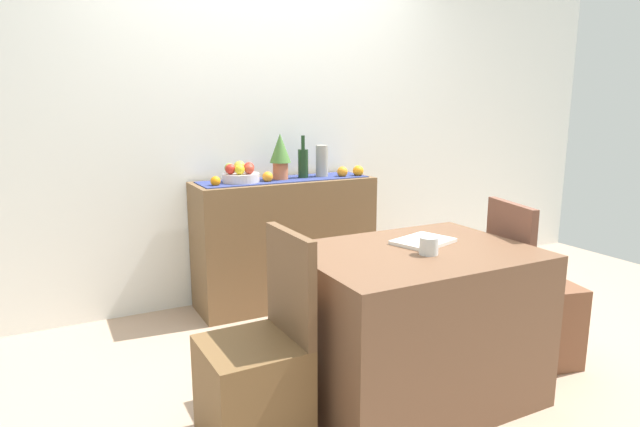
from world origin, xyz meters
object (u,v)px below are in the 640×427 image
sideboard_console (285,242)px  open_book (423,241)px  dining_table (413,324)px  chair_by_corner (531,315)px  wine_bottle (303,163)px  chair_near_window (256,383)px  coffee_cup (429,246)px  potted_plant (280,154)px  fruit_bowl (241,178)px  ceramic_vase (322,161)px

sideboard_console → open_book: sideboard_console is taller
sideboard_console → dining_table: bearing=-89.0°
chair_by_corner → wine_bottle: bearing=115.2°
chair_near_window → dining_table: bearing=-0.0°
dining_table → coffee_cup: size_ratio=12.58×
potted_plant → fruit_bowl: bearing=-180.0°
ceramic_vase → coffee_cup: (-0.26, -1.55, -0.22)m
wine_bottle → coffee_cup: 1.57m
chair_near_window → chair_by_corner: size_ratio=1.00×
ceramic_vase → dining_table: size_ratio=0.21×
potted_plant → coffee_cup: (0.06, -1.55, -0.29)m
ceramic_vase → open_book: bearing=-96.7°
sideboard_console → coffee_cup: 1.58m
wine_bottle → chair_near_window: 1.88m
open_book → chair_by_corner: chair_by_corner is taller
chair_near_window → ceramic_vase: bearing=53.7°
dining_table → open_book: bearing=38.5°
sideboard_console → chair_by_corner: 1.69m
coffee_cup → fruit_bowl: bearing=102.6°
coffee_cup → potted_plant: bearing=92.2°
fruit_bowl → open_book: (0.45, -1.38, -0.17)m
wine_bottle → open_book: size_ratio=1.07×
potted_plant → coffee_cup: size_ratio=3.71×
wine_bottle → potted_plant: 0.19m
fruit_bowl → sideboard_console: bearing=0.0°
ceramic_vase → chair_by_corner: ceramic_vase is taller
wine_bottle → dining_table: (-0.12, -1.46, -0.63)m
open_book → chair_by_corner: size_ratio=0.31×
wine_bottle → sideboard_console: bearing=180.0°
open_book → dining_table: bearing=-158.9°
sideboard_console → chair_by_corner: (0.83, -1.46, -0.18)m
sideboard_console → coffee_cup: size_ratio=14.63×
coffee_cup → chair_by_corner: chair_by_corner is taller
sideboard_console → chair_near_window: bearing=-118.1°
fruit_bowl → open_book: fruit_bowl is taller
dining_table → chair_by_corner: bearing=0.3°
sideboard_console → chair_by_corner: chair_by_corner is taller
wine_bottle → fruit_bowl: bearing=180.0°
wine_bottle → open_book: wine_bottle is taller
sideboard_console → fruit_bowl: fruit_bowl is taller
sideboard_console → open_book: bearing=-84.5°
sideboard_console → ceramic_vase: size_ratio=5.54×
wine_bottle → chair_by_corner: 1.77m
sideboard_console → open_book: 1.42m
coffee_cup → chair_by_corner: (0.80, 0.09, -0.51)m
potted_plant → chair_by_corner: 1.87m
dining_table → sideboard_console: bearing=91.0°
fruit_bowl → potted_plant: potted_plant is taller
dining_table → coffee_cup: bearing=-87.1°
sideboard_console → potted_plant: 0.63m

